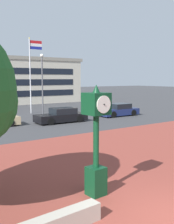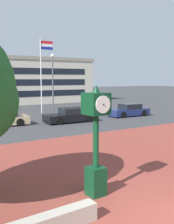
{
  "view_description": "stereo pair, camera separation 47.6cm",
  "coord_description": "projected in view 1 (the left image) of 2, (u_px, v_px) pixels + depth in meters",
  "views": [
    {
      "loc": [
        -6.13,
        -4.51,
        3.9
      ],
      "look_at": [
        -0.94,
        2.87,
        2.8
      ],
      "focal_mm": 44.35,
      "sensor_mm": 36.0,
      "label": 1
    },
    {
      "loc": [
        -5.73,
        -4.78,
        3.9
      ],
      "look_at": [
        -0.94,
        2.87,
        2.8
      ],
      "focal_mm": 44.35,
      "sensor_mm": 36.0,
      "label": 2
    }
  ],
  "objects": [
    {
      "name": "street_clock",
      "position": [
        96.0,
        137.0,
        9.06
      ],
      "size": [
        0.75,
        0.83,
        3.7
      ],
      "rotation": [
        0.0,
        0.0,
        0.05
      ],
      "color": "#0C381E",
      "rests_on": "ground"
    },
    {
      "name": "street_lamp_post",
      "position": [
        42.0,
        78.0,
        29.13
      ],
      "size": [
        0.36,
        0.36,
        6.43
      ],
      "color": "#4C4C51",
      "rests_on": "ground"
    },
    {
      "name": "plaza_brick_paving",
      "position": [
        94.0,
        180.0,
        10.65
      ],
      "size": [
        44.0,
        15.41,
        0.01
      ],
      "primitive_type": "cube",
      "color": "brown",
      "rests_on": "ground"
    },
    {
      "name": "car_street_far",
      "position": [
        118.0,
        110.0,
        28.81
      ],
      "size": [
        4.38,
        2.04,
        1.28
      ],
      "rotation": [
        0.0,
        0.0,
        1.55
      ],
      "color": "navy",
      "rests_on": "ground"
    },
    {
      "name": "ground_plane",
      "position": [
        174.0,
        220.0,
        7.64
      ],
      "size": [
        200.0,
        200.0,
        0.0
      ],
      "primitive_type": "plane",
      "color": "#38383A"
    },
    {
      "name": "flagpole_primary",
      "position": [
        31.0,
        69.0,
        30.37
      ],
      "size": [
        1.54,
        0.14,
        8.27
      ],
      "color": "silver",
      "rests_on": "ground"
    },
    {
      "name": "car_street_mid",
      "position": [
        61.0,
        116.0,
        24.52
      ],
      "size": [
        4.61,
        2.04,
        1.28
      ],
      "rotation": [
        0.0,
        0.0,
        1.54
      ],
      "color": "black",
      "rests_on": "ground"
    }
  ]
}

